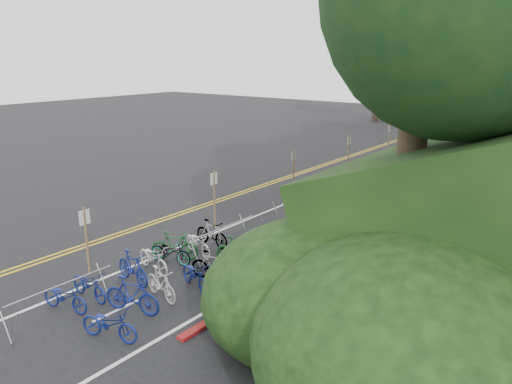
{
  "coord_description": "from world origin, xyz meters",
  "views": [
    {
      "loc": [
        14.13,
        -9.79,
        7.11
      ],
      "look_at": [
        1.36,
        6.87,
        1.3
      ],
      "focal_mm": 35.0,
      "sensor_mm": 36.0,
      "label": 1
    }
  ],
  "objects": [
    {
      "name": "ground",
      "position": [
        0.0,
        0.0,
        0.0
      ],
      "size": [
        120.0,
        120.0,
        0.0
      ],
      "primitive_type": "plane",
      "color": "black",
      "rests_on": "ground"
    },
    {
      "name": "signpost_near",
      "position": [
        0.28,
        -0.94,
        1.33
      ],
      "size": [
        0.08,
        0.4,
        2.32
      ],
      "color": "brown",
      "rests_on": "ground"
    },
    {
      "name": "bike_racks_rest",
      "position": [
        3.0,
        13.0,
        0.85
      ],
      "size": [
        1.14,
        23.0,
        1.17
      ],
      "color": "#A0A2A6",
      "rests_on": "ground"
    },
    {
      "name": "red_curb",
      "position": [
        5.7,
        12.0,
        0.05
      ],
      "size": [
        0.25,
        28.0,
        0.1
      ],
      "primitive_type": "cube",
      "color": "maroon",
      "rests_on": "ground"
    },
    {
      "name": "bike_valet",
      "position": [
        2.9,
        0.3,
        0.48
      ],
      "size": [
        3.33,
        8.23,
        1.09
      ],
      "color": "navy",
      "rests_on": "ground"
    },
    {
      "name": "bike_rack_front",
      "position": [
        2.43,
        -3.21,
        0.82
      ],
      "size": [
        1.1,
        3.19,
        1.09
      ],
      "color": "#A0A2A6",
      "rests_on": "ground"
    },
    {
      "name": "road_markings",
      "position": [
        0.63,
        10.1,
        0.0
      ],
      "size": [
        7.47,
        80.0,
        0.01
      ],
      "color": "gold",
      "rests_on": "ground"
    },
    {
      "name": "signposts_rest",
      "position": [
        0.6,
        14.0,
        1.43
      ],
      "size": [
        0.08,
        18.4,
        2.5
      ],
      "color": "brown",
      "rests_on": "ground"
    },
    {
      "name": "bike_front",
      "position": [
        1.73,
        1.61,
        0.52
      ],
      "size": [
        1.27,
        1.76,
        1.05
      ],
      "primitive_type": "imported",
      "rotation": [
        0.0,
        0.0,
        2.08
      ],
      "color": "#144C1E",
      "rests_on": "ground"
    }
  ]
}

